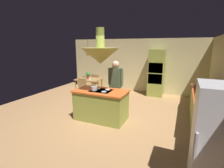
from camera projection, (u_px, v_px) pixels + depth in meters
name	position (u px, v px, depth m)	size (l,w,h in m)	color
ground	(104.00, 116.00, 5.40)	(8.16, 8.16, 0.00)	#AD7F51
wall_back	(135.00, 66.00, 8.20)	(6.80, 0.10, 2.55)	beige
kitchen_island	(101.00, 105.00, 5.12)	(1.58, 0.88, 0.94)	#939E42
counter_run_right	(204.00, 110.00, 4.73)	(0.73, 2.64, 0.92)	#939E42
oven_tower	(156.00, 73.00, 7.46)	(0.66, 0.62, 2.08)	#939E42
refrigerator	(219.00, 143.00, 2.42)	(0.72, 0.74, 1.72)	silver
dining_table	(89.00, 81.00, 7.62)	(1.07, 0.86, 0.76)	#A07743
person_at_island	(116.00, 83.00, 5.56)	(0.53, 0.23, 1.75)	tan
range_hood	(100.00, 55.00, 4.78)	(1.10, 1.10, 1.00)	#939E42
pendant_light_over_table	(88.00, 54.00, 7.35)	(0.32, 0.32, 0.82)	#E0B266
chair_facing_island	(81.00, 88.00, 7.07)	(0.40, 0.40, 0.87)	#A07743
chair_by_back_wall	(96.00, 82.00, 8.23)	(0.40, 0.40, 0.87)	#A07743
potted_plant_on_table	(88.00, 75.00, 7.62)	(0.20, 0.20, 0.30)	#99382D
cup_on_table	(89.00, 79.00, 7.33)	(0.07, 0.07, 0.09)	white
canister_flour	(209.00, 98.00, 4.03)	(0.14, 0.14, 0.16)	silver
canister_sugar	(208.00, 95.00, 4.18)	(0.10, 0.10, 0.21)	silver
canister_tea	(207.00, 93.00, 4.35)	(0.14, 0.14, 0.20)	#E0B78C
microwave_on_counter	(204.00, 84.00, 5.29)	(0.46, 0.36, 0.28)	#232326
cooking_pot_on_cooktop	(94.00, 88.00, 4.95)	(0.18, 0.18, 0.12)	#B2B2B7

